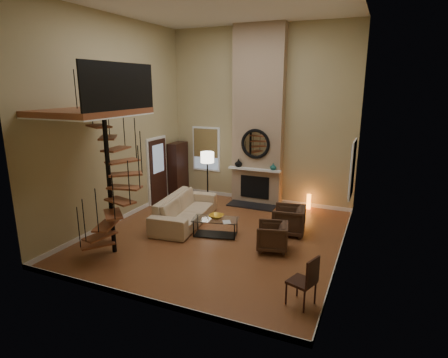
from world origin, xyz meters
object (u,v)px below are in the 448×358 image
at_px(hutch, 178,168).
at_px(floor_lamp, 207,162).
at_px(sofa, 185,209).
at_px(accent_lamp, 309,202).
at_px(side_chair, 306,279).
at_px(armchair_far, 275,237).
at_px(armchair_near, 292,220).
at_px(coffee_table, 216,225).

distance_m(hutch, floor_lamp, 1.64).
relative_size(sofa, accent_lamp, 5.74).
distance_m(floor_lamp, accent_lamp, 3.37).
relative_size(hutch, sofa, 0.68).
relative_size(hutch, side_chair, 1.89).
bearing_deg(sofa, accent_lamp, -56.00).
bearing_deg(hutch, side_chair, -42.60).
distance_m(accent_lamp, side_chair, 5.30).
xyz_separation_m(sofa, armchair_far, (2.79, -0.75, -0.04)).
xyz_separation_m(armchair_near, floor_lamp, (-3.01, 1.25, 1.06)).
distance_m(coffee_table, floor_lamp, 2.75).
bearing_deg(sofa, armchair_far, -111.70).
distance_m(hutch, coffee_table, 3.95).
bearing_deg(armchair_far, floor_lamp, -143.58).
relative_size(armchair_near, armchair_far, 1.15).
xyz_separation_m(accent_lamp, side_chair, (0.96, -5.21, 0.28)).
bearing_deg(sofa, coffee_table, -119.22).
height_order(sofa, armchair_near, sofa).
bearing_deg(floor_lamp, coffee_table, -59.46).
bearing_deg(coffee_table, armchair_far, -9.39).
relative_size(hutch, armchair_far, 2.50).
bearing_deg(accent_lamp, sofa, -139.35).
distance_m(armchair_near, coffee_table, 1.96).
xyz_separation_m(armchair_far, side_chair, (1.09, -1.94, 0.17)).
distance_m(sofa, accent_lamp, 3.86).
height_order(sofa, side_chair, side_chair).
xyz_separation_m(hutch, coffee_table, (2.71, -2.79, -0.67)).
relative_size(armchair_far, coffee_table, 0.56).
relative_size(hutch, coffee_table, 1.41).
distance_m(coffee_table, side_chair, 3.52).
bearing_deg(armchair_far, hutch, -138.86).
xyz_separation_m(sofa, coffee_table, (1.15, -0.48, -0.11)).
distance_m(armchair_near, armchair_far, 1.18).
bearing_deg(armchair_near, floor_lamp, -120.48).
xyz_separation_m(hutch, side_chair, (5.44, -5.00, -0.42)).
distance_m(armchair_far, coffee_table, 1.66).
distance_m(coffee_table, accent_lamp, 3.48).
xyz_separation_m(floor_lamp, accent_lamp, (3.05, 0.83, -1.16)).
height_order(armchair_far, floor_lamp, floor_lamp).
height_order(coffee_table, floor_lamp, floor_lamp).
distance_m(hutch, armchair_near, 4.87).
xyz_separation_m(hutch, armchair_near, (4.45, -1.88, -0.60)).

